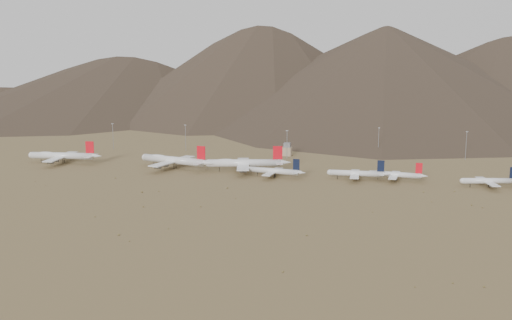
% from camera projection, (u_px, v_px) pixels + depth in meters
% --- Properties ---
extents(ground, '(3000.00, 3000.00, 0.00)m').
position_uv_depth(ground, '(220.00, 181.00, 419.95)').
color(ground, olive).
rests_on(ground, ground).
extents(mountain_ridge, '(4400.00, 1000.00, 300.00)m').
position_uv_depth(mountain_ridge, '(333.00, 29.00, 1256.82)').
color(mountain_ridge, '#443529').
rests_on(mountain_ridge, ground).
extents(widebody_west, '(65.83, 50.94, 19.57)m').
position_uv_depth(widebody_west, '(62.00, 156.00, 489.57)').
color(widebody_west, white).
rests_on(widebody_west, ground).
extents(widebody_centre, '(68.25, 53.88, 20.73)m').
position_uv_depth(widebody_centre, '(174.00, 160.00, 466.35)').
color(widebody_centre, white).
rests_on(widebody_centre, ground).
extents(widebody_east, '(68.03, 53.55, 20.57)m').
position_uv_depth(widebody_east, '(245.00, 163.00, 454.65)').
color(widebody_east, white).
rests_on(widebody_east, ground).
extents(narrowbody_a, '(46.21, 33.58, 15.31)m').
position_uv_depth(narrowbody_a, '(275.00, 171.00, 433.13)').
color(narrowbody_a, white).
rests_on(narrowbody_a, ground).
extents(narrowbody_b, '(46.87, 33.48, 15.46)m').
position_uv_depth(narrowbody_b, '(358.00, 173.00, 424.30)').
color(narrowbody_b, white).
rests_on(narrowbody_b, ground).
extents(narrowbody_c, '(43.43, 31.46, 14.36)m').
position_uv_depth(narrowbody_c, '(397.00, 175.00, 421.69)').
color(narrowbody_c, white).
rests_on(narrowbody_c, ground).
extents(narrowbody_d, '(43.44, 31.90, 14.54)m').
position_uv_depth(narrowbody_d, '(490.00, 181.00, 400.49)').
color(narrowbody_d, white).
rests_on(narrowbody_d, ground).
extents(control_tower, '(8.00, 8.00, 12.00)m').
position_uv_depth(control_tower, '(287.00, 150.00, 527.73)').
color(control_tower, tan).
rests_on(control_tower, ground).
extents(mast_far_west, '(2.00, 0.60, 25.70)m').
position_uv_depth(mast_far_west, '(113.00, 135.00, 563.88)').
color(mast_far_west, gray).
rests_on(mast_far_west, ground).
extents(mast_west, '(2.00, 0.60, 25.70)m').
position_uv_depth(mast_west, '(186.00, 136.00, 553.10)').
color(mast_west, gray).
rests_on(mast_west, ground).
extents(mast_centre, '(2.00, 0.60, 25.70)m').
position_uv_depth(mast_centre, '(287.00, 143.00, 511.11)').
color(mast_centre, gray).
rests_on(mast_centre, ground).
extents(mast_east, '(2.00, 0.60, 25.70)m').
position_uv_depth(mast_east, '(379.00, 140.00, 531.31)').
color(mast_east, gray).
rests_on(mast_east, ground).
extents(mast_far_east, '(2.00, 0.60, 25.70)m').
position_uv_depth(mast_far_east, '(466.00, 144.00, 504.96)').
color(mast_far_east, gray).
rests_on(mast_far_east, ground).
extents(desert_scrub, '(434.69, 175.77, 0.93)m').
position_uv_depth(desert_scrub, '(226.00, 212.00, 335.97)').
color(desert_scrub, olive).
rests_on(desert_scrub, ground).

